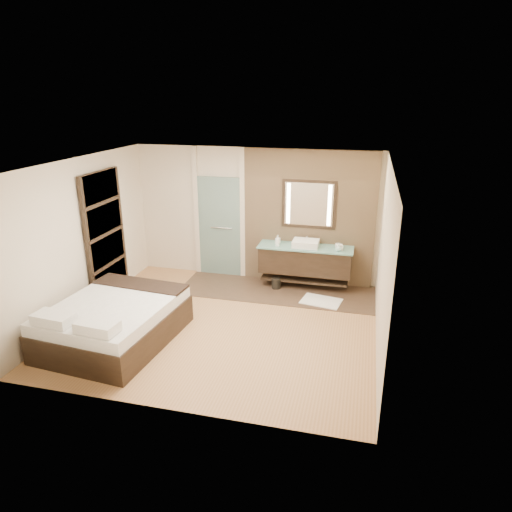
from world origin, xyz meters
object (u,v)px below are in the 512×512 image
(mirror_unit, at_px, (309,204))
(waste_bin, at_px, (276,283))
(vanity, at_px, (305,260))
(bed, at_px, (114,322))

(mirror_unit, bearing_deg, waste_bin, -139.77)
(mirror_unit, distance_m, waste_bin, 1.69)
(vanity, bearing_deg, bed, -132.64)
(vanity, bearing_deg, mirror_unit, 90.00)
(bed, height_order, waste_bin, bed)
(vanity, bearing_deg, waste_bin, -158.22)
(waste_bin, bearing_deg, bed, -128.34)
(bed, bearing_deg, waste_bin, 56.94)
(vanity, height_order, bed, vanity)
(mirror_unit, bearing_deg, bed, -130.33)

